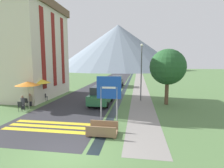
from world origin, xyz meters
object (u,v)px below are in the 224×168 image
Objects in this scene: road_sign at (109,92)px; cafe_umbrella_middle_yellow at (38,80)px; footbridge at (103,131)px; hotel_building at (30,47)px; cafe_chair_near_right at (26,102)px; person_seated_far at (30,99)px; tree_by_path at (168,67)px; streetlamp at (141,68)px; cafe_chair_nearest at (21,105)px; cafe_chair_far_left at (45,97)px; person_seated_near at (23,102)px; parked_car_far at (117,81)px; cafe_umbrella_front_orange at (28,83)px; parked_car_near at (101,95)px.

road_sign is 9.03m from cafe_umbrella_middle_yellow.
hotel_building is at bearing 137.49° from footbridge.
cafe_chair_near_right is at bearing -63.23° from hotel_building.
tree_by_path is (12.85, 2.65, 3.00)m from person_seated_far.
tree_by_path is (12.98, 3.02, 3.15)m from cafe_chair_near_right.
cafe_chair_near_right is 11.79m from streetlamp.
cafe_chair_nearest and cafe_chair_far_left have the same top height.
tree_by_path reaches higher than person_seated_near.
footbridge is at bearing -85.59° from parked_car_far.
tree_by_path is at bearing -6.40° from hotel_building.
person_seated_far is at bearing -91.04° from cafe_umbrella_middle_yellow.
cafe_chair_near_right is at bearing 104.52° from person_seated_near.
streetlamp is at bearing -69.75° from parked_car_far.
cafe_chair_far_left reaches higher than footbridge.
parked_car_far is 4.86× the size of cafe_chair_nearest.
parked_car_far is 1.68× the size of cafe_umbrella_front_orange.
footbridge is at bearing -43.29° from cafe_chair_near_right.
streetlamp is (10.07, 1.96, 3.00)m from cafe_chair_far_left.
hotel_building is 4.46× the size of cafe_umbrella_front_orange.
streetlamp is (3.83, -10.38, 2.60)m from parked_car_far.
road_sign is (10.53, -7.07, -3.86)m from hotel_building.
cafe_chair_near_right is 0.14× the size of streetlamp.
footbridge is at bearing -33.46° from person_seated_far.
cafe_chair_nearest is at bearing -65.11° from hotel_building.
streetlamp is at bearing -1.41° from hotel_building.
hotel_building reaches higher than cafe_chair_nearest.
cafe_umbrella_front_orange is 0.46× the size of tree_by_path.
tree_by_path is (4.78, 7.99, 3.43)m from footbridge.
cafe_chair_far_left is at bearing -38.75° from hotel_building.
road_sign reaches higher than cafe_umbrella_front_orange.
cafe_chair_far_left is at bearing 148.10° from road_sign.
road_sign is 2.54× the size of person_seated_near.
footbridge is 8.56m from cafe_chair_nearest.
cafe_umbrella_middle_yellow is (-6.52, -12.91, 1.37)m from parked_car_far.
hotel_building reaches higher than cafe_chair_near_right.
cafe_chair_near_right is (-6.60, -2.15, -0.40)m from parked_car_near.
cafe_chair_nearest is 12.00m from streetlamp.
road_sign is at bearing -33.86° from hotel_building.
cafe_umbrella_middle_yellow is 12.94m from tree_by_path.
cafe_chair_far_left is (-6.16, 0.33, -0.40)m from parked_car_near.
cafe_umbrella_front_orange is at bearing 31.97° from person_seated_near.
cafe_umbrella_middle_yellow is at bearing -177.82° from parked_car_near.
hotel_building is 2.66× the size of parked_car_far.
streetlamp reaches higher than cafe_chair_far_left.
cafe_chair_far_left is 0.69× the size of person_seated_near.
parked_car_near is 0.85× the size of tree_by_path.
hotel_building is at bearing 103.64° from cafe_chair_nearest.
person_seated_near is 0.23× the size of tree_by_path.
cafe_chair_far_left is 0.16× the size of tree_by_path.
cafe_umbrella_front_orange reaches higher than cafe_chair_far_left.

